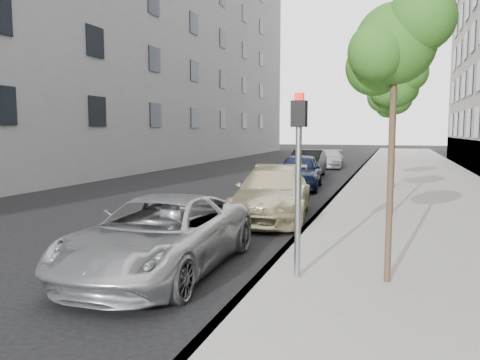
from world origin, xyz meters
The scene contains 12 objects.
ground centered at (0.00, 0.00, 0.00)m, with size 160.00×160.00×0.00m, color black.
sidewalk centered at (4.30, 24.00, 0.07)m, with size 6.40×72.00×0.14m, color gray.
curb centered at (1.18, 24.00, 0.07)m, with size 0.15×72.00×0.14m, color #9E9B93.
tree_near centered at (3.23, 1.50, 3.85)m, with size 1.60×1.40×4.51m.
tree_mid centered at (3.23, 8.00, 3.84)m, with size 1.67×1.47×4.53m.
tree_far centered at (3.23, 14.50, 3.89)m, with size 1.72×1.52×4.60m.
signal_pole centered at (1.78, 1.30, 2.02)m, with size 0.25×0.19×3.00m.
minivan centered at (-0.71, 1.26, 0.67)m, with size 2.23×4.85×1.35m, color #A7A8AB.
suv centered at (-0.10, 6.99, 0.73)m, with size 2.04×5.03×1.46m, color #C3B68B.
sedan_blue centered at (-0.71, 14.10, 0.77)m, with size 1.81×4.49×1.53m, color black.
sedan_black centered at (-1.28, 19.20, 0.74)m, with size 1.57×4.51×1.48m, color black.
sedan_rear centered at (-0.99, 26.29, 0.61)m, with size 1.71×4.20×1.22m, color #A6A9AE.
Camera 1 is at (3.26, -6.14, 2.55)m, focal length 35.00 mm.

